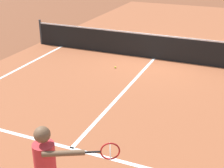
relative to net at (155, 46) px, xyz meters
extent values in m
plane|color=brown|center=(0.00, 0.00, -0.49)|extent=(60.00, 60.00, 0.00)
cube|color=#9E5433|center=(0.00, 0.00, -0.49)|extent=(10.62, 24.40, 0.00)
cube|color=white|center=(0.00, -6.40, -0.49)|extent=(8.22, 0.10, 0.01)
cube|color=white|center=(0.00, -3.20, -0.49)|extent=(0.10, 6.40, 0.01)
cylinder|color=#33383D|center=(-5.13, 0.00, 0.04)|extent=(0.09, 0.09, 1.07)
cube|color=black|center=(0.00, 0.00, -0.04)|extent=(10.26, 0.02, 0.91)
cube|color=white|center=(0.00, 0.00, 0.44)|extent=(10.26, 0.03, 0.05)
cylinder|color=red|center=(0.69, -8.26, 0.67)|extent=(0.32, 0.32, 0.61)
sphere|color=brown|center=(0.69, -8.26, 1.13)|extent=(0.24, 0.24, 0.24)
cylinder|color=brown|center=(0.61, -8.11, 0.68)|extent=(0.08, 0.08, 0.59)
cylinder|color=brown|center=(1.03, -8.28, 0.92)|extent=(0.56, 0.34, 0.08)
cylinder|color=black|center=(1.39, -8.09, 0.92)|extent=(0.21, 0.13, 0.03)
torus|color=red|center=(1.60, -7.98, 0.92)|extent=(0.26, 0.15, 0.28)
cylinder|color=silver|center=(1.60, -7.98, 0.92)|extent=(0.12, 0.22, 0.25)
sphere|color=#CCE033|center=(-0.98, -1.52, -0.46)|extent=(0.07, 0.07, 0.07)
camera|label=1|loc=(3.07, -11.38, 3.56)|focal=51.44mm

